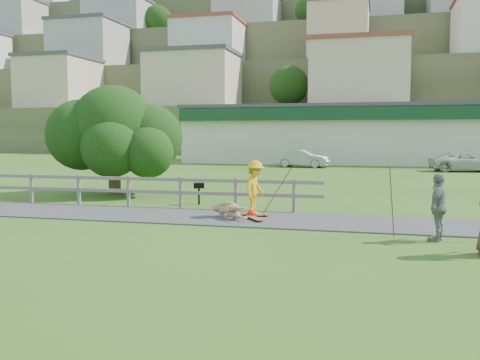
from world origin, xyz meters
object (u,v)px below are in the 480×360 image
at_px(car_silver, 303,159).
at_px(tree, 114,154).
at_px(bbq, 199,194).
at_px(skater_rider, 255,191).
at_px(spectator_b, 438,207).
at_px(car_white, 466,162).
at_px(skater_fallen, 230,211).

relative_size(car_silver, tree, 0.71).
height_order(car_silver, bbq, car_silver).
relative_size(car_silver, bbq, 5.07).
xyz_separation_m(skater_rider, car_silver, (-1.89, 25.14, -0.17)).
bearing_deg(car_silver, bbq, -172.00).
bearing_deg(spectator_b, bbq, -102.70).
height_order(skater_rider, car_white, skater_rider).
relative_size(car_white, tree, 0.83).
height_order(spectator_b, car_silver, spectator_b).
xyz_separation_m(car_silver, bbq, (-0.78, -22.71, -0.27)).
bearing_deg(car_silver, skater_fallen, -167.29).
bearing_deg(bbq, skater_rider, -66.67).
bearing_deg(car_white, skater_fallen, 147.92).
distance_m(skater_fallen, spectator_b, 6.08).
bearing_deg(car_white, car_silver, 71.74).
bearing_deg(car_white, tree, 129.11).
bearing_deg(skater_fallen, spectator_b, -68.44).
bearing_deg(skater_fallen, car_white, 15.95).
xyz_separation_m(spectator_b, tree, (-12.32, 7.07, 0.92)).
xyz_separation_m(car_silver, car_white, (11.50, -1.92, -0.01)).
bearing_deg(skater_rider, tree, 65.99).
xyz_separation_m(spectator_b, bbq, (-7.78, 4.89, -0.43)).
xyz_separation_m(skater_rider, spectator_b, (5.12, -2.46, -0.01)).
height_order(car_white, bbq, car_white).
distance_m(skater_rider, car_white, 25.13).
distance_m(tree, bbq, 5.21).
xyz_separation_m(skater_rider, tree, (-7.20, 4.61, 0.91)).
bearing_deg(bbq, car_white, 35.12).
bearing_deg(car_silver, skater_rider, -165.74).
bearing_deg(spectator_b, tree, -100.42).
height_order(skater_rider, bbq, skater_rider).
relative_size(skater_rider, skater_fallen, 1.10).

